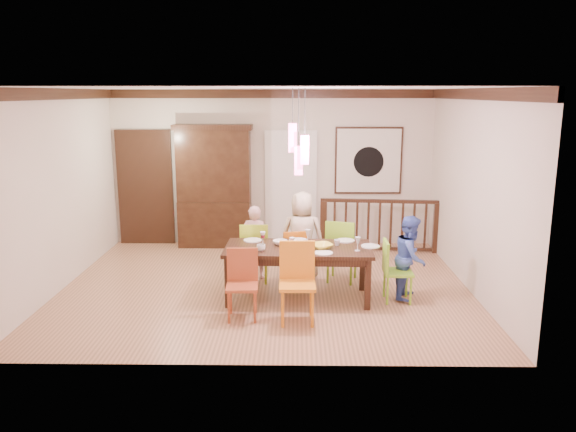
{
  "coord_description": "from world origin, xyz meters",
  "views": [
    {
      "loc": [
        0.45,
        -7.99,
        2.84
      ],
      "look_at": [
        0.33,
        -0.05,
        1.09
      ],
      "focal_mm": 35.0,
      "sensor_mm": 36.0,
      "label": 1
    }
  ],
  "objects_px": {
    "chair_far_left": "(255,247)",
    "balustrade": "(380,224)",
    "china_hutch": "(214,186)",
    "person_far_left": "(255,242)",
    "person_end_right": "(411,257)",
    "dining_table": "(298,253)",
    "chair_end_right": "(398,267)",
    "person_far_mid": "(302,236)"
  },
  "relations": [
    {
      "from": "person_far_mid",
      "to": "china_hutch",
      "type": "bearing_deg",
      "value": -48.15
    },
    {
      "from": "chair_end_right",
      "to": "person_end_right",
      "type": "relative_size",
      "value": 0.73
    },
    {
      "from": "china_hutch",
      "to": "person_far_mid",
      "type": "distance_m",
      "value": 2.56
    },
    {
      "from": "dining_table",
      "to": "person_far_left",
      "type": "xyz_separation_m",
      "value": [
        -0.67,
        0.9,
        -0.09
      ]
    },
    {
      "from": "chair_end_right",
      "to": "person_end_right",
      "type": "height_order",
      "value": "person_end_right"
    },
    {
      "from": "chair_far_left",
      "to": "balustrade",
      "type": "distance_m",
      "value": 2.74
    },
    {
      "from": "chair_far_left",
      "to": "chair_end_right",
      "type": "relative_size",
      "value": 1.08
    },
    {
      "from": "china_hutch",
      "to": "person_end_right",
      "type": "height_order",
      "value": "china_hutch"
    },
    {
      "from": "chair_far_left",
      "to": "balustrade",
      "type": "relative_size",
      "value": 0.43
    },
    {
      "from": "chair_end_right",
      "to": "person_end_right",
      "type": "distance_m",
      "value": 0.26
    },
    {
      "from": "china_hutch",
      "to": "person_far_left",
      "type": "xyz_separation_m",
      "value": [
        0.88,
        -1.9,
        -0.57
      ]
    },
    {
      "from": "chair_far_left",
      "to": "balustrade",
      "type": "xyz_separation_m",
      "value": [
        2.15,
        1.7,
        -0.03
      ]
    },
    {
      "from": "dining_table",
      "to": "chair_end_right",
      "type": "height_order",
      "value": "chair_end_right"
    },
    {
      "from": "dining_table",
      "to": "china_hutch",
      "type": "distance_m",
      "value": 3.23
    },
    {
      "from": "chair_end_right",
      "to": "person_far_left",
      "type": "xyz_separation_m",
      "value": [
        -2.05,
        0.98,
        0.08
      ]
    },
    {
      "from": "chair_far_left",
      "to": "dining_table",
      "type": "bearing_deg",
      "value": 130.12
    },
    {
      "from": "balustrade",
      "to": "person_far_left",
      "type": "relative_size",
      "value": 1.88
    },
    {
      "from": "china_hutch",
      "to": "person_end_right",
      "type": "xyz_separation_m",
      "value": [
        3.13,
        -2.74,
        -0.55
      ]
    },
    {
      "from": "chair_far_left",
      "to": "china_hutch",
      "type": "relative_size",
      "value": 0.41
    },
    {
      "from": "person_far_left",
      "to": "chair_far_left",
      "type": "bearing_deg",
      "value": 102.04
    },
    {
      "from": "chair_far_left",
      "to": "person_end_right",
      "type": "xyz_separation_m",
      "value": [
        2.23,
        -0.69,
        0.06
      ]
    },
    {
      "from": "chair_far_left",
      "to": "chair_end_right",
      "type": "xyz_separation_m",
      "value": [
        2.04,
        -0.82,
        -0.04
      ]
    },
    {
      "from": "chair_far_left",
      "to": "person_far_left",
      "type": "distance_m",
      "value": 0.16
    },
    {
      "from": "chair_far_left",
      "to": "person_end_right",
      "type": "relative_size",
      "value": 0.79
    },
    {
      "from": "china_hutch",
      "to": "person_end_right",
      "type": "bearing_deg",
      "value": -41.19
    },
    {
      "from": "person_far_left",
      "to": "person_far_mid",
      "type": "relative_size",
      "value": 0.84
    },
    {
      "from": "balustrade",
      "to": "person_far_mid",
      "type": "height_order",
      "value": "person_far_mid"
    },
    {
      "from": "china_hutch",
      "to": "balustrade",
      "type": "xyz_separation_m",
      "value": [
        3.04,
        -0.35,
        -0.64
      ]
    },
    {
      "from": "chair_end_right",
      "to": "balustrade",
      "type": "relative_size",
      "value": 0.4
    },
    {
      "from": "dining_table",
      "to": "person_end_right",
      "type": "distance_m",
      "value": 1.58
    },
    {
      "from": "china_hutch",
      "to": "person_far_left",
      "type": "bearing_deg",
      "value": -64.99
    },
    {
      "from": "dining_table",
      "to": "person_far_mid",
      "type": "distance_m",
      "value": 0.86
    },
    {
      "from": "person_far_mid",
      "to": "person_end_right",
      "type": "relative_size",
      "value": 1.17
    },
    {
      "from": "person_far_left",
      "to": "person_far_mid",
      "type": "distance_m",
      "value": 0.74
    },
    {
      "from": "person_end_right",
      "to": "dining_table",
      "type": "bearing_deg",
      "value": 113.38
    },
    {
      "from": "china_hutch",
      "to": "person_far_left",
      "type": "relative_size",
      "value": 1.97
    },
    {
      "from": "china_hutch",
      "to": "balustrade",
      "type": "relative_size",
      "value": 1.05
    },
    {
      "from": "person_far_mid",
      "to": "dining_table",
      "type": "bearing_deg",
      "value": 87.8
    },
    {
      "from": "dining_table",
      "to": "china_hutch",
      "type": "xyz_separation_m",
      "value": [
        -1.55,
        2.8,
        0.48
      ]
    },
    {
      "from": "person_far_left",
      "to": "person_far_mid",
      "type": "xyz_separation_m",
      "value": [
        0.73,
        -0.04,
        0.11
      ]
    },
    {
      "from": "chair_end_right",
      "to": "person_far_left",
      "type": "relative_size",
      "value": 0.75
    },
    {
      "from": "balustrade",
      "to": "person_end_right",
      "type": "xyz_separation_m",
      "value": [
        0.08,
        -2.39,
        0.09
      ]
    }
  ]
}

